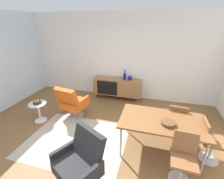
% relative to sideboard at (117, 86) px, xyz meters
% --- Properties ---
extents(ground_plane, '(8.32, 8.32, 0.00)m').
position_rel_sideboard_xyz_m(ground_plane, '(0.03, -2.30, -0.44)').
color(ground_plane, brown).
extents(wall_back, '(6.80, 0.12, 2.80)m').
position_rel_sideboard_xyz_m(wall_back, '(0.03, 0.30, 0.96)').
color(wall_back, white).
rests_on(wall_back, ground_plane).
extents(sideboard, '(1.60, 0.45, 0.72)m').
position_rel_sideboard_xyz_m(sideboard, '(0.00, 0.00, 0.00)').
color(sideboard, olive).
rests_on(sideboard, ground_plane).
extents(vase_cobalt, '(0.15, 0.15, 0.15)m').
position_rel_sideboard_xyz_m(vase_cobalt, '(0.43, 0.00, 0.35)').
color(vase_cobalt, navy).
rests_on(vase_cobalt, sideboard).
extents(vase_sculptural_dark, '(0.10, 0.10, 0.33)m').
position_rel_sideboard_xyz_m(vase_sculptural_dark, '(0.25, 0.00, 0.39)').
color(vase_sculptural_dark, navy).
rests_on(vase_sculptural_dark, sideboard).
extents(dining_table, '(1.60, 0.90, 0.74)m').
position_rel_sideboard_xyz_m(dining_table, '(1.41, -2.11, 0.26)').
color(dining_table, brown).
rests_on(dining_table, ground_plane).
extents(wooden_bowl_on_table, '(0.26, 0.26, 0.06)m').
position_rel_sideboard_xyz_m(wooden_bowl_on_table, '(1.51, -2.23, 0.33)').
color(wooden_bowl_on_table, brown).
rests_on(wooden_bowl_on_table, dining_table).
extents(dining_chair_back_right, '(0.43, 0.45, 0.86)m').
position_rel_sideboard_xyz_m(dining_chair_back_right, '(1.76, -1.56, 0.03)').
color(dining_chair_back_right, brown).
rests_on(dining_chair_back_right, ground_plane).
extents(dining_chair_far_end, '(0.43, 0.40, 0.86)m').
position_rel_sideboard_xyz_m(dining_chair_far_end, '(2.30, -2.11, 0.03)').
color(dining_chair_far_end, brown).
rests_on(dining_chair_far_end, ground_plane).
extents(dining_chair_front_right, '(0.42, 0.44, 0.86)m').
position_rel_sideboard_xyz_m(dining_chair_front_right, '(1.76, -2.67, 0.03)').
color(dining_chair_front_right, brown).
rests_on(dining_chair_front_right, ground_plane).
extents(lounge_chair_red, '(0.79, 0.75, 0.95)m').
position_rel_sideboard_xyz_m(lounge_chair_red, '(-0.91, -1.47, 0.03)').
color(lounge_chair_red, '#D85919').
rests_on(lounge_chair_red, ground_plane).
extents(armchair_black_shell, '(0.88, 0.86, 0.95)m').
position_rel_sideboard_xyz_m(armchair_black_shell, '(0.19, -3.20, 0.03)').
color(armchair_black_shell, '#262628').
rests_on(armchair_black_shell, ground_plane).
extents(side_table_round, '(0.44, 0.44, 0.52)m').
position_rel_sideboard_xyz_m(side_table_round, '(-1.69, -1.88, -0.12)').
color(side_table_round, white).
rests_on(side_table_round, ground_plane).
extents(fruit_bowl, '(0.20, 0.20, 0.11)m').
position_rel_sideboard_xyz_m(fruit_bowl, '(-1.69, -1.88, 0.12)').
color(fruit_bowl, '#262628').
rests_on(fruit_bowl, side_table_round).
extents(area_rug, '(2.20, 1.70, 0.01)m').
position_rel_sideboard_xyz_m(area_rug, '(-0.37, -2.33, -0.44)').
color(area_rug, '#B7AD99').
rests_on(area_rug, ground_plane).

